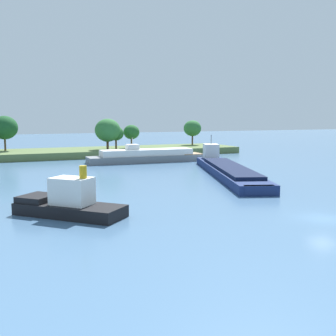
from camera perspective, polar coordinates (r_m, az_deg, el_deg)
ground_plane at (r=41.82m, az=20.60°, el=-6.54°), size 400.00×400.00×0.00m
treeline_island at (r=100.21m, az=-17.35°, el=2.69°), size 98.80×16.07×9.61m
cargo_barge at (r=67.96m, az=8.11°, el=-0.17°), size 15.69×34.52×5.89m
tugboat at (r=41.20m, az=-13.63°, el=-4.69°), size 10.37×10.40×4.96m
white_riverboat at (r=86.49m, az=-2.92°, el=1.65°), size 24.85×6.04×5.18m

